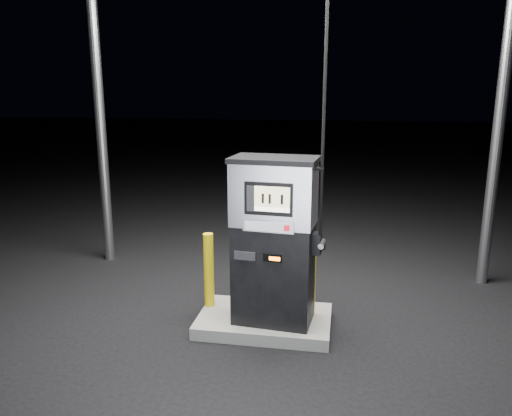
# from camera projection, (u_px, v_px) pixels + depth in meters

# --- Properties ---
(ground) EXTENTS (80.00, 80.00, 0.00)m
(ground) POSITION_uv_depth(u_px,v_px,m) (264.00, 327.00, 6.13)
(ground) COLOR black
(ground) RESTS_ON ground
(pump_island) EXTENTS (1.60, 1.00, 0.15)m
(pump_island) POSITION_uv_depth(u_px,v_px,m) (264.00, 321.00, 6.11)
(pump_island) COLOR slate
(pump_island) RESTS_ON ground
(fuel_dispenser) EXTENTS (1.10, 0.66, 4.07)m
(fuel_dispenser) POSITION_uv_depth(u_px,v_px,m) (274.00, 240.00, 5.73)
(fuel_dispenser) COLOR black
(fuel_dispenser) RESTS_ON pump_island
(bollard_left) EXTENTS (0.13, 0.13, 0.95)m
(bollard_left) POSITION_uv_depth(u_px,v_px,m) (209.00, 270.00, 6.27)
(bollard_left) COLOR #DCBF0C
(bollard_left) RESTS_ON pump_island
(bollard_right) EXTENTS (0.13, 0.13, 0.78)m
(bollard_right) POSITION_uv_depth(u_px,v_px,m) (311.00, 284.00, 6.04)
(bollard_right) COLOR #DCBF0C
(bollard_right) RESTS_ON pump_island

